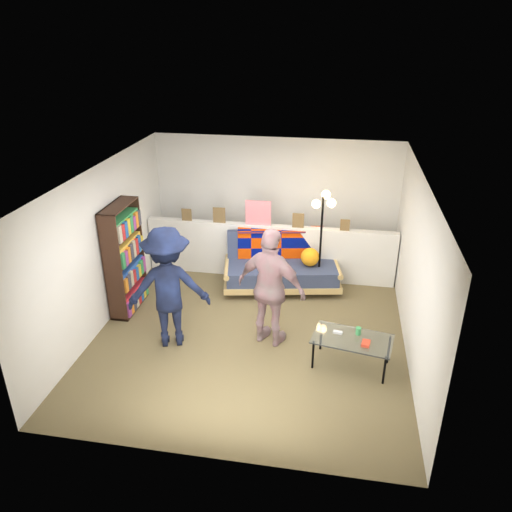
{
  "coord_description": "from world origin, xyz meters",
  "views": [
    {
      "loc": [
        1.15,
        -6.27,
        4.22
      ],
      "look_at": [
        0.0,
        0.4,
        1.05
      ],
      "focal_mm": 35.0,
      "sensor_mm": 36.0,
      "label": 1
    }
  ],
  "objects": [
    {
      "name": "futon_sofa",
      "position": [
        0.29,
        1.46,
        0.4
      ],
      "size": [
        2.12,
        1.28,
        0.85
      ],
      "color": "tan",
      "rests_on": "ground"
    },
    {
      "name": "ledge_decor",
      "position": [
        -0.23,
        1.78,
        1.18
      ],
      "size": [
        2.97,
        0.02,
        0.45
      ],
      "color": "brown",
      "rests_on": "half_wall_ledge"
    },
    {
      "name": "ground",
      "position": [
        0.0,
        0.0,
        0.0
      ],
      "size": [
        5.0,
        5.0,
        0.0
      ],
      "primitive_type": "plane",
      "color": "brown",
      "rests_on": "ground"
    },
    {
      "name": "person_left",
      "position": [
        -1.08,
        -0.49,
        0.89
      ],
      "size": [
        1.29,
        0.97,
        1.78
      ],
      "primitive_type": "imported",
      "rotation": [
        0.0,
        0.0,
        3.44
      ],
      "color": "black",
      "rests_on": "ground"
    },
    {
      "name": "bookshelf",
      "position": [
        -2.08,
        0.32,
        0.82
      ],
      "size": [
        0.29,
        0.88,
        1.76
      ],
      "color": "black",
      "rests_on": "ground"
    },
    {
      "name": "floor_lamp",
      "position": [
        0.93,
        1.44,
        1.26
      ],
      "size": [
        0.39,
        0.32,
        1.77
      ],
      "color": "black",
      "rests_on": "ground"
    },
    {
      "name": "room_shell",
      "position": [
        0.0,
        0.47,
        1.67
      ],
      "size": [
        4.6,
        5.05,
        2.45
      ],
      "color": "silver",
      "rests_on": "ground"
    },
    {
      "name": "half_wall_ledge",
      "position": [
        0.0,
        1.8,
        0.5
      ],
      "size": [
        4.45,
        0.15,
        1.0
      ],
      "primitive_type": "cube",
      "color": "silver",
      "rests_on": "ground"
    },
    {
      "name": "person_right",
      "position": [
        0.33,
        -0.24,
        0.88
      ],
      "size": [
        1.12,
        0.75,
        1.76
      ],
      "primitive_type": "imported",
      "rotation": [
        0.0,
        0.0,
        2.8
      ],
      "color": "#CE8591",
      "rests_on": "ground"
    },
    {
      "name": "coffee_table",
      "position": [
        1.48,
        -0.63,
        0.41
      ],
      "size": [
        1.12,
        0.75,
        0.54
      ],
      "color": "black",
      "rests_on": "ground"
    }
  ]
}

